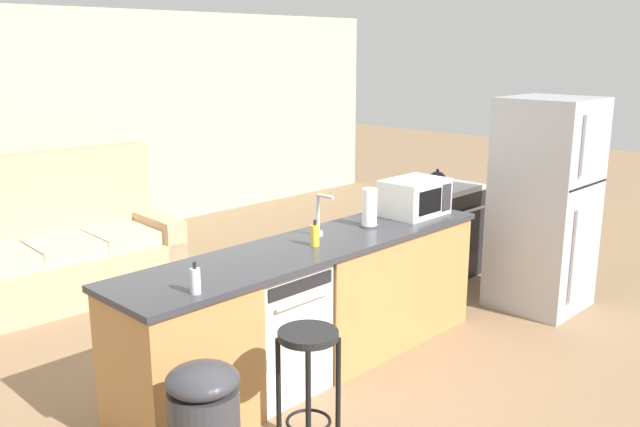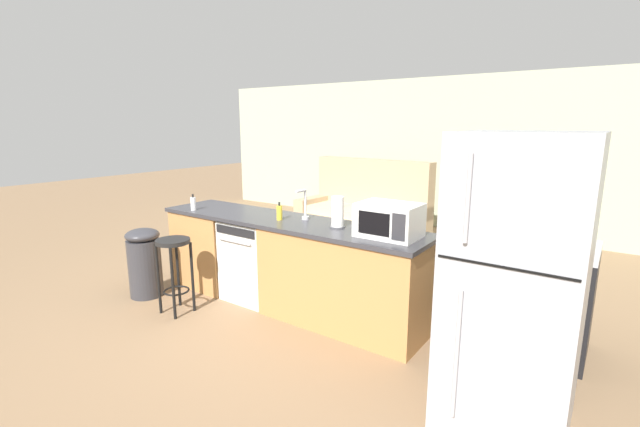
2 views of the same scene
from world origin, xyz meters
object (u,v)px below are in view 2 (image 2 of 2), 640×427
at_px(stove_range, 538,296).
at_px(dishwasher, 257,259).
at_px(soap_bottle, 279,213).
at_px(bar_stool, 174,260).
at_px(refrigerator, 514,286).
at_px(dish_soap_bottle, 193,203).
at_px(couch, 365,216).
at_px(microwave, 389,220).
at_px(kettle, 519,232).
at_px(paper_towel_roll, 338,212).
at_px(trash_bin, 145,262).

bearing_deg(stove_range, dishwasher, -168.09).
distance_m(soap_bottle, bar_stool, 1.11).
bearing_deg(bar_stool, stove_range, 23.37).
distance_m(refrigerator, dish_soap_bottle, 3.32).
xyz_separation_m(dishwasher, couch, (-0.19, 2.64, -0.03)).
height_order(microwave, dish_soap_bottle, microwave).
xyz_separation_m(refrigerator, microwave, (-1.08, 0.55, 0.15)).
bearing_deg(bar_stool, dishwasher, 62.83).
relative_size(dishwasher, refrigerator, 0.47).
xyz_separation_m(kettle, bar_stool, (-2.81, -1.16, -0.45)).
xyz_separation_m(dishwasher, paper_towel_roll, (1.00, 0.02, 0.62)).
xyz_separation_m(stove_range, soap_bottle, (-2.23, -0.60, 0.52)).
bearing_deg(microwave, couch, 122.88).
height_order(dishwasher, bar_stool, dishwasher).
distance_m(paper_towel_roll, trash_bin, 2.21).
bearing_deg(paper_towel_roll, couch, 114.39).
bearing_deg(couch, stove_range, -36.81).
bearing_deg(dishwasher, stove_range, 11.91).
distance_m(refrigerator, soap_bottle, 2.29).
distance_m(soap_bottle, dish_soap_bottle, 1.09).
distance_m(paper_towel_roll, soap_bottle, 0.64).
distance_m(paper_towel_roll, bar_stool, 1.65).
xyz_separation_m(stove_range, kettle, (-0.17, -0.13, 0.53)).
relative_size(refrigerator, soap_bottle, 10.11).
relative_size(stove_range, refrigerator, 0.51).
height_order(refrigerator, kettle, refrigerator).
relative_size(microwave, trash_bin, 0.68).
bearing_deg(refrigerator, trash_bin, -178.11).
bearing_deg(kettle, dishwasher, -170.15).
bearing_deg(microwave, paper_towel_roll, 177.89).
distance_m(dishwasher, refrigerator, 2.70).
bearing_deg(paper_towel_roll, bar_stool, -151.18).
height_order(dishwasher, dish_soap_bottle, dish_soap_bottle).
bearing_deg(soap_bottle, microwave, 2.37).
height_order(paper_towel_roll, soap_bottle, paper_towel_roll).
bearing_deg(kettle, refrigerator, -80.34).
relative_size(microwave, paper_towel_roll, 1.77).
xyz_separation_m(dishwasher, stove_range, (2.60, 0.55, 0.03)).
distance_m(refrigerator, trash_bin, 3.64).
bearing_deg(refrigerator, microwave, 153.19).
xyz_separation_m(dishwasher, trash_bin, (-1.00, -0.67, -0.04)).
relative_size(bar_stool, trash_bin, 1.00).
bearing_deg(dish_soap_bottle, microwave, 5.68).
bearing_deg(soap_bottle, dish_soap_bottle, -170.82).
height_order(refrigerator, soap_bottle, refrigerator).
bearing_deg(stove_range, soap_bottle, -165.02).
height_order(stove_range, refrigerator, refrigerator).
bearing_deg(microwave, dishwasher, 179.95).
xyz_separation_m(refrigerator, dish_soap_bottle, (-3.31, 0.33, 0.08)).
distance_m(refrigerator, kettle, 0.99).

